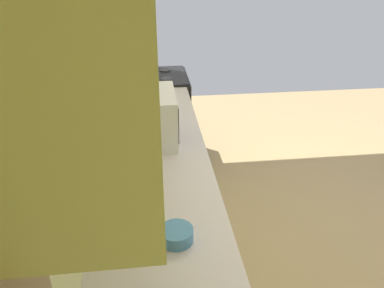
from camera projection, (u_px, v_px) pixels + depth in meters
name	position (u px, v px, depth m)	size (l,w,h in m)	color
ground_plane	(310.00, 257.00, 2.76)	(6.98, 6.98, 0.00)	tan
wall_back	(83.00, 101.00, 2.00)	(4.48, 0.12, 2.61)	#E0DA89
counter_run	(162.00, 270.00, 2.05)	(3.49, 0.65, 0.91)	#E2DC7D
oven_range	(155.00, 118.00, 3.86)	(0.65, 0.69, 1.09)	black
microwave	(150.00, 117.00, 2.39)	(0.45, 0.34, 0.33)	white
bowl	(176.00, 234.00, 1.60)	(0.15, 0.15, 0.06)	#4C8CBF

